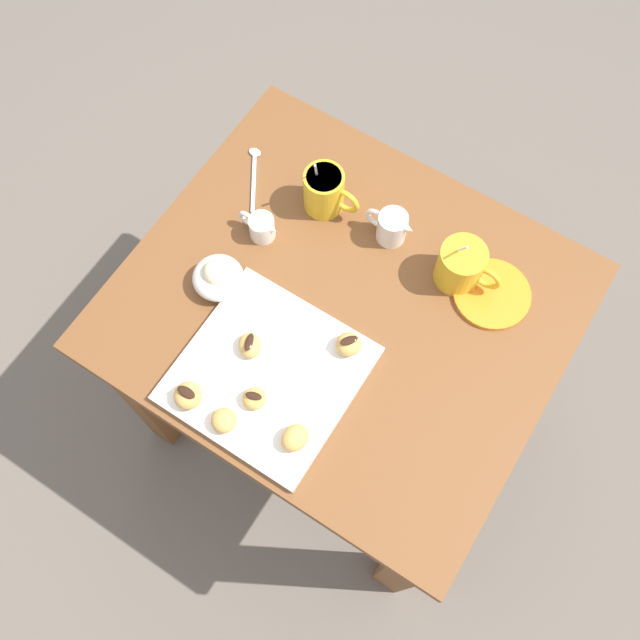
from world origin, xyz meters
TOP-DOWN VIEW (x-y plane):
  - ground_plane at (0.00, 0.00)m, footprint 8.00×8.00m
  - dining_table at (0.00, 0.00)m, footprint 0.85×0.75m
  - pastry_plate_square at (-0.04, -0.20)m, footprint 0.32×0.32m
  - coffee_mug_mustard_left at (-0.15, 0.17)m, footprint 0.12×0.08m
  - coffee_mug_mustard_right at (0.16, 0.17)m, footprint 0.13×0.09m
  - cream_pitcher_white at (0.00, 0.18)m, footprint 0.10×0.06m
  - ice_cream_bowl at (-0.23, -0.09)m, footprint 0.10×0.10m
  - chocolate_sauce_pitcher at (-0.22, 0.04)m, footprint 0.09×0.05m
  - saucer_orange_left at (0.23, 0.17)m, footprint 0.15×0.15m
  - loose_spoon_near_saucer at (-0.32, 0.16)m, footprint 0.10×0.14m
  - beignet_0 at (0.07, -0.28)m, footprint 0.05×0.06m
  - beignet_1 at (-0.03, -0.26)m, footprint 0.06×0.05m
  - chocolate_drizzle_1 at (-0.03, -0.26)m, footprint 0.03×0.02m
  - beignet_2 at (-0.14, -0.32)m, footprint 0.07×0.07m
  - chocolate_drizzle_2 at (-0.14, -0.32)m, footprint 0.04×0.02m
  - beignet_3 at (-0.05, -0.32)m, footprint 0.07×0.07m
  - beignet_4 at (-0.10, -0.18)m, footprint 0.07×0.07m
  - chocolate_drizzle_4 at (-0.10, -0.18)m, footprint 0.03×0.04m
  - beignet_5 at (0.06, -0.08)m, footprint 0.07×0.07m
  - chocolate_drizzle_5 at (0.06, -0.08)m, footprint 0.03×0.04m

SIDE VIEW (x-z plane):
  - ground_plane at x=0.00m, z-range 0.00..0.00m
  - dining_table at x=0.00m, z-range 0.21..0.93m
  - loose_spoon_near_saucer at x=-0.32m, z-range 0.72..0.73m
  - saucer_orange_left at x=0.23m, z-range 0.72..0.73m
  - pastry_plate_square at x=-0.04m, z-range 0.72..0.74m
  - beignet_1 at x=-0.03m, z-range 0.74..0.77m
  - chocolate_sauce_pitcher at x=-0.22m, z-range 0.73..0.78m
  - beignet_4 at x=-0.10m, z-range 0.74..0.77m
  - ice_cream_bowl at x=-0.23m, z-range 0.72..0.79m
  - beignet_3 at x=-0.05m, z-range 0.74..0.77m
  - beignet_5 at x=0.06m, z-range 0.74..0.78m
  - beignet_0 at x=0.07m, z-range 0.74..0.78m
  - beignet_2 at x=-0.14m, z-range 0.74..0.78m
  - cream_pitcher_white at x=0.00m, z-range 0.73..0.80m
  - chocolate_drizzle_1 at x=-0.03m, z-range 0.77..0.77m
  - chocolate_drizzle_4 at x=-0.10m, z-range 0.77..0.78m
  - coffee_mug_mustard_right at x=0.16m, z-range 0.70..0.85m
  - coffee_mug_mustard_left at x=-0.15m, z-range 0.70..0.85m
  - chocolate_drizzle_5 at x=0.06m, z-range 0.78..0.78m
  - chocolate_drizzle_2 at x=-0.14m, z-range 0.78..0.78m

